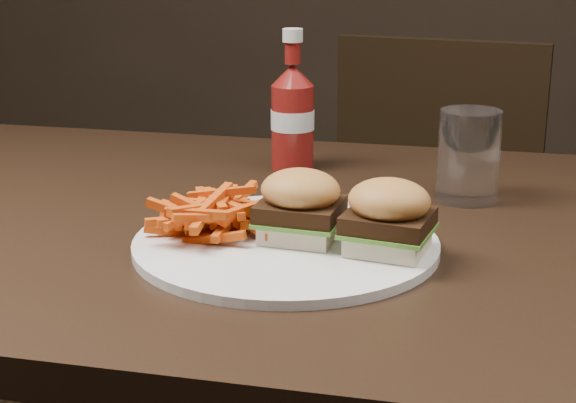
% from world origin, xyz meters
% --- Properties ---
extents(dining_table, '(1.20, 0.80, 0.04)m').
position_xyz_m(dining_table, '(0.00, 0.00, 0.73)').
color(dining_table, black).
rests_on(dining_table, ground).
extents(chair_far, '(0.48, 0.48, 0.04)m').
position_xyz_m(chair_far, '(0.18, 0.91, 0.43)').
color(chair_far, black).
rests_on(chair_far, ground).
extents(plate, '(0.33, 0.33, 0.01)m').
position_xyz_m(plate, '(0.04, -0.10, 0.76)').
color(plate, white).
rests_on(plate, dining_table).
extents(sandwich_half_a, '(0.08, 0.08, 0.02)m').
position_xyz_m(sandwich_half_a, '(0.06, -0.10, 0.77)').
color(sandwich_half_a, '#FCE0C4').
rests_on(sandwich_half_a, plate).
extents(sandwich_half_b, '(0.09, 0.08, 0.02)m').
position_xyz_m(sandwich_half_b, '(0.15, -0.12, 0.77)').
color(sandwich_half_b, beige).
rests_on(sandwich_half_b, plate).
extents(fries_pile, '(0.14, 0.14, 0.05)m').
position_xyz_m(fries_pile, '(-0.04, -0.09, 0.78)').
color(fries_pile, '#D73300').
rests_on(fries_pile, plate).
extents(ketchup_bottle, '(0.07, 0.07, 0.12)m').
position_xyz_m(ketchup_bottle, '(-0.03, 0.22, 0.81)').
color(ketchup_bottle, maroon).
rests_on(ketchup_bottle, dining_table).
extents(tumbler, '(0.08, 0.08, 0.12)m').
position_xyz_m(tumbler, '(0.22, 0.12, 0.81)').
color(tumbler, white).
rests_on(tumbler, dining_table).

